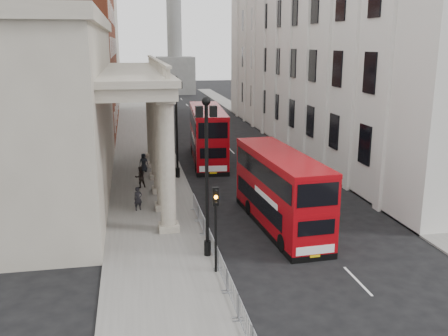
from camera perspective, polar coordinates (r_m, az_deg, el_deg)
The scene contains 19 objects.
ground at distance 23.32m, azimuth 1.17°, elevation -14.01°, with size 260.00×260.00×0.00m, color black.
sidewalk_west at distance 51.30m, azimuth -9.06°, elevation 1.65°, with size 6.00×140.00×0.12m, color slate.
sidewalk_east at distance 54.28m, azimuth 8.63°, elevation 2.35°, with size 3.00×140.00×0.12m, color slate.
kerb at distance 51.46m, azimuth -5.78°, elevation 1.80°, with size 0.20×140.00×0.14m, color slate.
portico_building at distance 38.93m, azimuth -19.94°, elevation 5.92°, with size 9.00×28.00×12.00m, color gray.
brick_building at distance 68.39m, azimuth -16.43°, elevation 13.58°, with size 9.00×32.00×22.00m, color maroon.
west_building_far at distance 100.31m, azimuth -14.68°, elevation 13.12°, with size 9.00×30.00×20.00m, color gray.
east_building at distance 55.94m, azimuth 10.92°, elevation 15.43°, with size 8.00×55.00×25.00m, color beige.
monument_column at distance 112.69m, azimuth -5.73°, elevation 16.60°, with size 8.00×8.00×54.20m.
lamp_post_south at distance 25.14m, azimuth -1.99°, elevation 0.12°, with size 1.05×0.44×8.32m.
lamp_post_mid at distance 40.73m, azimuth -5.45°, elevation 5.48°, with size 1.05×0.44×8.32m.
lamp_post_north at distance 56.56m, azimuth -7.01°, elevation 7.85°, with size 1.05×0.44×8.32m.
traffic_light at distance 23.76m, azimuth -0.96°, elevation -5.26°, with size 0.28×0.33×4.30m.
crowd_barriers at distance 24.92m, azimuth -0.69°, elevation -10.35°, with size 0.50×18.75×1.10m.
bus_near at distance 30.38m, azimuth 6.45°, elevation -2.38°, with size 3.18×10.80×4.61m.
bus_far at distance 47.12m, azimuth -1.89°, elevation 3.91°, with size 3.70×11.86×5.04m.
pedestrian_a at distance 33.72m, azimuth -9.79°, elevation -3.48°, with size 0.58×0.38×1.58m, color black.
pedestrian_b at distance 38.90m, azimuth -9.57°, elevation -1.02°, with size 0.82×0.64×1.68m, color black.
pedestrian_c at distance 43.74m, azimuth -9.17°, elevation 0.63°, with size 0.78×0.51×1.60m, color black.
Camera 1 is at (-4.28, -20.11, 11.00)m, focal length 40.00 mm.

